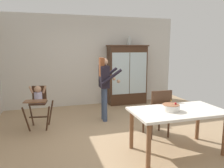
{
  "coord_description": "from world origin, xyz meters",
  "views": [
    {
      "loc": [
        -1.38,
        -3.86,
        1.77
      ],
      "look_at": [
        0.03,
        0.7,
        0.95
      ],
      "focal_mm": 34.37,
      "sensor_mm": 36.0,
      "label": 1
    }
  ],
  "objects_px": {
    "ceramic_vase": "(129,41)",
    "high_chair_with_toddler": "(38,99)",
    "china_cabinet": "(127,75)",
    "dining_table": "(178,116)",
    "adult_person": "(104,81)",
    "birthday_cake": "(171,107)",
    "dining_chair_far_side": "(159,110)"
  },
  "relations": [
    {
      "from": "ceramic_vase",
      "to": "dining_table",
      "type": "height_order",
      "value": "ceramic_vase"
    },
    {
      "from": "china_cabinet",
      "to": "dining_table",
      "type": "distance_m",
      "value": 3.3
    },
    {
      "from": "birthday_cake",
      "to": "dining_chair_far_side",
      "type": "relative_size",
      "value": 0.29
    },
    {
      "from": "ceramic_vase",
      "to": "high_chair_with_toddler",
      "type": "bearing_deg",
      "value": -151.98
    },
    {
      "from": "china_cabinet",
      "to": "adult_person",
      "type": "relative_size",
      "value": 1.2
    },
    {
      "from": "adult_person",
      "to": "birthday_cake",
      "type": "bearing_deg",
      "value": -159.38
    },
    {
      "from": "adult_person",
      "to": "dining_chair_far_side",
      "type": "xyz_separation_m",
      "value": [
        0.76,
        -1.28,
        -0.41
      ]
    },
    {
      "from": "ceramic_vase",
      "to": "dining_chair_far_side",
      "type": "height_order",
      "value": "ceramic_vase"
    },
    {
      "from": "birthday_cake",
      "to": "adult_person",
      "type": "bearing_deg",
      "value": 107.64
    },
    {
      "from": "high_chair_with_toddler",
      "to": "dining_chair_far_side",
      "type": "relative_size",
      "value": 0.99
    },
    {
      "from": "china_cabinet",
      "to": "high_chair_with_toddler",
      "type": "relative_size",
      "value": 1.93
    },
    {
      "from": "dining_chair_far_side",
      "to": "birthday_cake",
      "type": "bearing_deg",
      "value": 77.77
    },
    {
      "from": "ceramic_vase",
      "to": "dining_table",
      "type": "distance_m",
      "value": 3.54
    },
    {
      "from": "china_cabinet",
      "to": "high_chair_with_toddler",
      "type": "height_order",
      "value": "china_cabinet"
    },
    {
      "from": "birthday_cake",
      "to": "dining_table",
      "type": "bearing_deg",
      "value": -0.34
    },
    {
      "from": "ceramic_vase",
      "to": "birthday_cake",
      "type": "xyz_separation_m",
      "value": [
        -0.55,
        -3.27,
        -1.16
      ]
    },
    {
      "from": "china_cabinet",
      "to": "birthday_cake",
      "type": "height_order",
      "value": "china_cabinet"
    },
    {
      "from": "china_cabinet",
      "to": "ceramic_vase",
      "type": "distance_m",
      "value": 1.03
    },
    {
      "from": "china_cabinet",
      "to": "adult_person",
      "type": "xyz_separation_m",
      "value": [
        -1.1,
        -1.34,
        0.04
      ]
    },
    {
      "from": "ceramic_vase",
      "to": "dining_chair_far_side",
      "type": "distance_m",
      "value": 3.0
    },
    {
      "from": "ceramic_vase",
      "to": "high_chair_with_toddler",
      "type": "height_order",
      "value": "ceramic_vase"
    },
    {
      "from": "ceramic_vase",
      "to": "adult_person",
      "type": "distance_m",
      "value": 2.03
    },
    {
      "from": "high_chair_with_toddler",
      "to": "birthday_cake",
      "type": "distance_m",
      "value": 2.82
    },
    {
      "from": "high_chair_with_toddler",
      "to": "dining_table",
      "type": "height_order",
      "value": "high_chair_with_toddler"
    },
    {
      "from": "dining_table",
      "to": "birthday_cake",
      "type": "xyz_separation_m",
      "value": [
        -0.14,
        0.0,
        0.15
      ]
    },
    {
      "from": "birthday_cake",
      "to": "dining_chair_far_side",
      "type": "height_order",
      "value": "dining_chair_far_side"
    },
    {
      "from": "china_cabinet",
      "to": "dining_chair_far_side",
      "type": "relative_size",
      "value": 1.91
    },
    {
      "from": "china_cabinet",
      "to": "dining_table",
      "type": "bearing_deg",
      "value": -96.17
    },
    {
      "from": "high_chair_with_toddler",
      "to": "dining_chair_far_side",
      "type": "distance_m",
      "value": 2.57
    },
    {
      "from": "adult_person",
      "to": "dining_table",
      "type": "height_order",
      "value": "adult_person"
    },
    {
      "from": "high_chair_with_toddler",
      "to": "adult_person",
      "type": "bearing_deg",
      "value": 12.39
    },
    {
      "from": "adult_person",
      "to": "ceramic_vase",
      "type": "bearing_deg",
      "value": -37.63
    }
  ]
}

